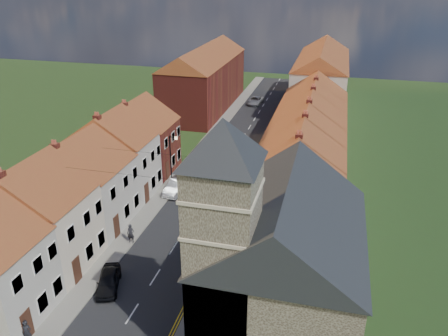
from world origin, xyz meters
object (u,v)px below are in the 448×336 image
Objects in this scene: car_distant at (255,100)px; pedestrian_right at (241,225)px; church at (276,251)px; lamppost at (171,159)px; pedestrian_left at (27,332)px; pedestrian_left_b at (131,234)px; car_near at (108,280)px; car_mid at (177,186)px.

car_distant is 41.71m from pedestrian_right.
lamppost is at bearing 128.30° from church.
pedestrian_left is 0.98× the size of pedestrian_left_b.
car_near is 50.36m from car_distant.
lamppost is 16.22m from car_near.
pedestrian_left_b is (0.11, -10.28, -2.56)m from lamppost.
car_near is at bearing -87.29° from pedestrian_left_b.
car_mid is 2.59× the size of pedestrian_left.
car_distant is (2.31, 34.41, -2.89)m from lamppost.
car_mid is 34.75m from car_distant.
church is at bearing -72.41° from car_distant.
pedestrian_left is 18.31m from pedestrian_right.
lamppost is 3.15× the size of pedestrian_right.
church is 2.53× the size of lamppost.
pedestrian_left_b is (-13.06, 6.40, -4.89)m from church.
car_distant is at bearing 92.08° from car_mid.
pedestrian_left_b is at bearing 71.02° from pedestrian_left.
lamppost is at bearing 74.39° from pedestrian_left.
pedestrian_right is at bearing -37.23° from lamppost.
pedestrian_right reaches higher than car_mid.
church is 4.07× the size of car_near.
church is 15.34m from pedestrian_left_b.
car_distant is at bearing 86.16° from lamppost.
church reaches higher than pedestrian_right.
church is at bearing -22.80° from car_near.
pedestrian_right is at bearing 43.93° from pedestrian_left.
car_mid reaches higher than car_near.
pedestrian_right is at bearing -75.30° from car_distant.
car_mid is (-0.39, 15.63, 0.08)m from car_near.
church is 11.80m from pedestrian_right.
car_distant is 44.75m from pedestrian_left_b.
car_near is at bearing -83.67° from car_mid.
car_mid is 10.54m from pedestrian_right.
car_distant reaches higher than car_near.
pedestrian_left_b is (-0.50, -9.99, 0.26)m from car_mid.
car_mid is at bearing 80.87° from pedestrian_left_b.
pedestrian_left reaches higher than car_near.
car_near is 12.11m from pedestrian_right.
car_near is 1.96× the size of pedestrian_right.
lamppost is at bearing -88.25° from car_distant.
church reaches higher than pedestrian_left_b.
pedestrian_right is (-4.26, 9.90, -4.81)m from church.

